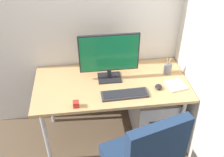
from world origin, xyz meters
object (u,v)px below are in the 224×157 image
at_px(pen_holder, 168,69).
at_px(notebook, 176,85).
at_px(filing_cabinet, 151,110).
at_px(mouse, 159,87).
at_px(monitor, 109,55).
at_px(keyboard, 125,94).
at_px(desk_clamp_accessory, 76,104).

bearing_deg(pen_holder, notebook, -85.30).
bearing_deg(filing_cabinet, mouse, -96.01).
xyz_separation_m(filing_cabinet, notebook, (0.15, -0.16, 0.45)).
bearing_deg(mouse, monitor, 168.11).
bearing_deg(monitor, filing_cabinet, -5.94).
distance_m(keyboard, notebook, 0.50).
height_order(keyboard, desk_clamp_accessory, desk_clamp_accessory).
bearing_deg(desk_clamp_accessory, monitor, 48.68).
height_order(monitor, mouse, monitor).
height_order(pen_holder, notebook, pen_holder).
xyz_separation_m(filing_cabinet, keyboard, (-0.34, -0.23, 0.45)).
bearing_deg(keyboard, desk_clamp_accessory, -167.84).
relative_size(monitor, keyboard, 1.32).
distance_m(pen_holder, desk_clamp_accessory, 0.98).
relative_size(keyboard, mouse, 5.15).
bearing_deg(keyboard, monitor, 110.59).
height_order(monitor, desk_clamp_accessory, monitor).
xyz_separation_m(filing_cabinet, mouse, (-0.02, -0.17, 0.45)).
xyz_separation_m(notebook, desk_clamp_accessory, (-0.92, -0.16, 0.02)).
bearing_deg(filing_cabinet, desk_clamp_accessory, -157.26).
height_order(mouse, desk_clamp_accessory, desk_clamp_accessory).
relative_size(notebook, desk_clamp_accessory, 3.09).
relative_size(filing_cabinet, notebook, 3.36).
bearing_deg(desk_clamp_accessory, notebook, 10.03).
relative_size(monitor, notebook, 3.27).
bearing_deg(notebook, desk_clamp_accessory, -179.92).
bearing_deg(pen_holder, monitor, -179.29).
bearing_deg(filing_cabinet, pen_holder, 22.02).
height_order(keyboard, notebook, keyboard).
distance_m(keyboard, desk_clamp_accessory, 0.44).
bearing_deg(keyboard, filing_cabinet, 33.99).
bearing_deg(monitor, desk_clamp_accessory, -131.32).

